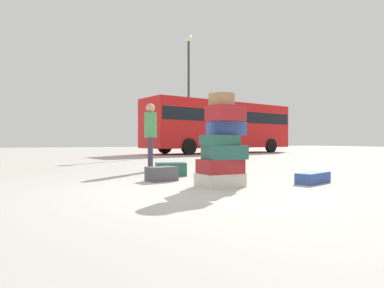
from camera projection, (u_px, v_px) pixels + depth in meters
The scene contains 9 objects.
ground_plane at pixel (202, 191), 5.00m from camera, with size 80.00×80.00×0.00m, color #ADA89E.
suitcase_tower at pixel (222, 146), 5.48m from camera, with size 0.85×0.69×1.51m.
suitcase_teal_left_side at pixel (171, 169), 7.21m from camera, with size 0.63×0.41×0.28m, color #26594C.
suitcase_charcoal_foreground_far at pixel (162, 174), 6.28m from camera, with size 0.52×0.37×0.26m, color #4C4C51.
suitcase_tan_behind_tower at pixel (230, 161), 7.22m from camera, with size 0.27×0.43×0.65m, color #B28C33.
suitcase_navy_white_trunk at pixel (313, 178), 5.94m from camera, with size 0.79×0.30×0.19m, color #334F99.
person_bearded_onlooker at pixel (150, 131), 8.19m from camera, with size 0.30×0.33×1.66m.
parked_bus at pixel (220, 124), 21.36m from camera, with size 10.63×4.71×3.15m.
lamp_post at pixel (189, 78), 18.47m from camera, with size 0.36×0.36×6.57m.
Camera 1 is at (-2.14, -4.52, 0.74)m, focal length 31.53 mm.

